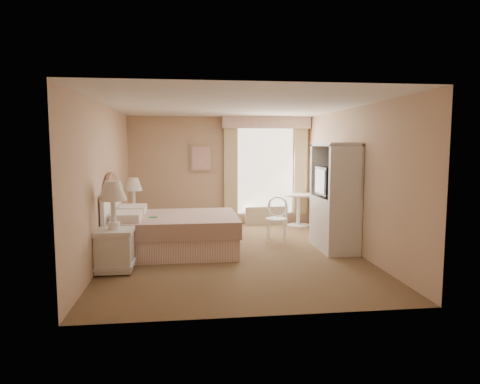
{
  "coord_description": "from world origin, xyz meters",
  "views": [
    {
      "loc": [
        -0.76,
        -7.15,
        1.85
      ],
      "look_at": [
        0.15,
        0.3,
        1.02
      ],
      "focal_mm": 32.0,
      "sensor_mm": 36.0,
      "label": 1
    }
  ],
  "objects": [
    {
      "name": "nightstand_far",
      "position": [
        -1.84,
        1.47,
        0.45
      ],
      "size": [
        0.49,
        0.49,
        1.19
      ],
      "color": "white",
      "rests_on": "room"
    },
    {
      "name": "window",
      "position": [
        1.05,
        2.65,
        1.34
      ],
      "size": [
        2.05,
        0.22,
        2.51
      ],
      "color": "white",
      "rests_on": "room"
    },
    {
      "name": "nightstand_near",
      "position": [
        -1.84,
        -0.86,
        0.5
      ],
      "size": [
        0.54,
        0.54,
        1.32
      ],
      "color": "white",
      "rests_on": "room"
    },
    {
      "name": "bed",
      "position": [
        -1.12,
        0.23,
        0.36
      ],
      "size": [
        2.16,
        1.69,
        1.5
      ],
      "color": "tan",
      "rests_on": "room"
    },
    {
      "name": "cafe_chair",
      "position": [
        0.95,
        0.9,
        0.49
      ],
      "size": [
        0.51,
        0.51,
        0.85
      ],
      "rotation": [
        0.0,
        0.0,
        -0.32
      ],
      "color": "white",
      "rests_on": "room"
    },
    {
      "name": "room",
      "position": [
        0.0,
        0.0,
        1.25
      ],
      "size": [
        4.21,
        5.51,
        2.51
      ],
      "color": "brown",
      "rests_on": "ground"
    },
    {
      "name": "round_table",
      "position": [
        1.75,
        2.32,
        0.49
      ],
      "size": [
        0.69,
        0.69,
        0.73
      ],
      "color": "white",
      "rests_on": "room"
    },
    {
      "name": "framed_art",
      "position": [
        -0.45,
        2.71,
        1.55
      ],
      "size": [
        0.52,
        0.04,
        0.62
      ],
      "color": "tan",
      "rests_on": "room"
    },
    {
      "name": "armoire",
      "position": [
        1.81,
        0.07,
        0.78
      ],
      "size": [
        0.57,
        1.14,
        1.89
      ],
      "color": "white",
      "rests_on": "room"
    }
  ]
}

